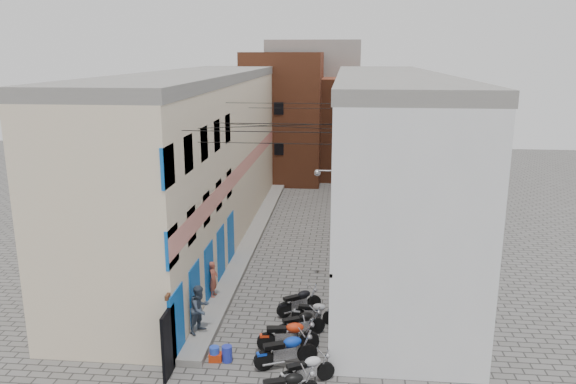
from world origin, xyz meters
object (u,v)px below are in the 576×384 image
(motorcycle_f, at_px, (314,311))
(motorcycle_g, at_px, (299,300))
(water_jug_near, at_px, (214,354))
(red_crate, at_px, (215,357))
(motorcycle_b, at_px, (307,368))
(person_a, at_px, (213,279))
(person_b, at_px, (200,309))
(motorcycle_e, at_px, (300,323))
(water_jug_far, at_px, (227,354))
(motorcycle_c, at_px, (286,349))
(motorcycle_d, at_px, (288,334))

(motorcycle_f, bearing_deg, motorcycle_g, -137.46)
(water_jug_near, height_order, red_crate, water_jug_near)
(motorcycle_b, bearing_deg, person_a, -171.09)
(person_b, height_order, water_jug_near, person_b)
(motorcycle_e, distance_m, water_jug_far, 2.98)
(motorcycle_f, distance_m, red_crate, 4.35)
(motorcycle_c, distance_m, water_jug_near, 2.43)
(motorcycle_b, relative_size, motorcycle_e, 0.98)
(person_a, relative_size, water_jug_near, 2.96)
(motorcycle_e, distance_m, person_a, 4.60)
(water_jug_far, bearing_deg, motorcycle_e, 39.48)
(motorcycle_c, bearing_deg, person_b, -139.03)
(motorcycle_c, height_order, motorcycle_f, motorcycle_c)
(motorcycle_d, distance_m, person_b, 3.30)
(motorcycle_f, bearing_deg, water_jug_far, -39.59)
(red_crate, bearing_deg, water_jug_far, 2.94)
(person_a, bearing_deg, person_b, -172.33)
(person_b, bearing_deg, water_jug_near, -122.89)
(person_a, bearing_deg, red_crate, -162.88)
(motorcycle_e, relative_size, person_a, 1.28)
(motorcycle_e, distance_m, person_b, 3.63)
(motorcycle_g, relative_size, red_crate, 4.56)
(motorcycle_b, height_order, motorcycle_e, motorcycle_e)
(motorcycle_f, height_order, person_b, person_b)
(water_jug_far, distance_m, red_crate, 0.42)
(motorcycle_e, distance_m, water_jug_near, 3.33)
(person_b, bearing_deg, motorcycle_c, -88.44)
(motorcycle_f, height_order, person_a, person_a)
(motorcycle_b, relative_size, motorcycle_g, 0.97)
(motorcycle_g, relative_size, person_b, 1.11)
(motorcycle_e, distance_m, motorcycle_f, 1.18)
(motorcycle_g, relative_size, water_jug_far, 3.59)
(person_b, relative_size, water_jug_far, 3.24)
(motorcycle_b, bearing_deg, person_b, -150.78)
(motorcycle_d, height_order, motorcycle_e, motorcycle_d)
(motorcycle_e, height_order, person_b, person_b)
(motorcycle_d, xyz_separation_m, red_crate, (-2.35, -0.93, -0.49))
(motorcycle_d, relative_size, water_jug_near, 4.24)
(motorcycle_b, height_order, person_b, person_b)
(motorcycle_f, bearing_deg, motorcycle_e, -18.97)
(motorcycle_f, xyz_separation_m, red_crate, (-3.12, -3.00, -0.37))
(motorcycle_e, xyz_separation_m, person_b, (-3.56, -0.43, 0.57))
(person_b, distance_m, water_jug_far, 2.11)
(motorcycle_e, relative_size, water_jug_near, 3.80)
(motorcycle_c, xyz_separation_m, motorcycle_e, (0.31, 2.01, -0.06))
(motorcycle_f, distance_m, water_jug_far, 4.05)
(motorcycle_b, distance_m, water_jug_far, 2.95)
(person_b, height_order, water_jug_far, person_b)
(motorcycle_d, height_order, person_a, person_a)
(motorcycle_d, relative_size, motorcycle_f, 1.25)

